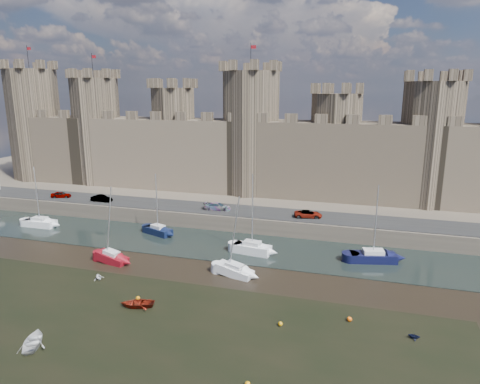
{
  "coord_description": "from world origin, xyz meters",
  "views": [
    {
      "loc": [
        23.46,
        -31.69,
        22.1
      ],
      "look_at": [
        7.6,
        22.0,
        8.73
      ],
      "focal_mm": 32.0,
      "sensor_mm": 36.0,
      "label": 1
    }
  ],
  "objects": [
    {
      "name": "dinghy_2",
      "position": [
        -3.63,
        -4.54,
        0.35
      ],
      "size": [
        3.59,
        4.04,
        0.69
      ],
      "primitive_type": "imported",
      "rotation": [
        1.57,
        0.0,
        3.59
      ],
      "color": "silver",
      "rests_on": "ground"
    },
    {
      "name": "sailboat_1",
      "position": [
        -6.89,
        25.71,
        0.77
      ],
      "size": [
        5.16,
        3.45,
        9.64
      ],
      "rotation": [
        0.0,
        0.0,
        -0.36
      ],
      "color": "#0E1632",
      "rests_on": "ground"
    },
    {
      "name": "buoy_2",
      "position": [
        15.97,
        -4.31,
        0.21
      ],
      "size": [
        0.42,
        0.42,
        0.42
      ],
      "primitive_type": "sphere",
      "color": "orange",
      "rests_on": "ground"
    },
    {
      "name": "sailboat_4",
      "position": [
        -7.58,
        13.92,
        0.76
      ],
      "size": [
        4.66,
        2.49,
        10.33
      ],
      "rotation": [
        0.0,
        0.0,
        -0.18
      ],
      "color": "maroon",
      "rests_on": "ground"
    },
    {
      "name": "water_channel",
      "position": [
        0.0,
        24.0,
        0.04
      ],
      "size": [
        160.0,
        12.0,
        0.08
      ],
      "primitive_type": "cube",
      "color": "black",
      "rests_on": "ground"
    },
    {
      "name": "ground",
      "position": [
        0.0,
        0.0,
        0.0
      ],
      "size": [
        160.0,
        160.0,
        0.0
      ],
      "primitive_type": "plane",
      "color": "black",
      "rests_on": "ground"
    },
    {
      "name": "sailboat_2",
      "position": [
        9.31,
        22.15,
        0.87
      ],
      "size": [
        5.39,
        2.67,
        11.17
      ],
      "rotation": [
        0.0,
        0.0,
        -0.13
      ],
      "color": "white",
      "rests_on": "ground"
    },
    {
      "name": "car_1",
      "position": [
        -21.52,
        32.61,
        3.13
      ],
      "size": [
        3.81,
        1.37,
        1.25
      ],
      "primitive_type": "imported",
      "rotation": [
        0.0,
        0.0,
        1.58
      ],
      "color": "gray",
      "rests_on": "quay"
    },
    {
      "name": "car_3",
      "position": [
        15.47,
        33.26,
        3.1
      ],
      "size": [
        4.67,
        2.85,
        1.21
      ],
      "primitive_type": "imported",
      "rotation": [
        0.0,
        0.0,
        1.78
      ],
      "color": "gray",
      "rests_on": "quay"
    },
    {
      "name": "road",
      "position": [
        0.0,
        34.0,
        2.55
      ],
      "size": [
        160.0,
        7.0,
        0.1
      ],
      "primitive_type": "cube",
      "color": "black",
      "rests_on": "quay"
    },
    {
      "name": "dinghy_3",
      "position": [
        -6.14,
        8.86,
        0.36
      ],
      "size": [
        1.83,
        1.8,
        0.73
      ],
      "primitive_type": "imported",
      "rotation": [
        1.57,
        0.0,
        0.88
      ],
      "color": "white",
      "rests_on": "ground"
    },
    {
      "name": "car_0",
      "position": [
        -30.5,
        33.03,
        3.1
      ],
      "size": [
        3.82,
        2.52,
        1.21
      ],
      "primitive_type": "imported",
      "rotation": [
        0.0,
        0.0,
        1.91
      ],
      "color": "gray",
      "rests_on": "quay"
    },
    {
      "name": "buoy_5",
      "position": [
        16.71,
        4.89,
        0.23
      ],
      "size": [
        0.45,
        0.45,
        0.45
      ],
      "primitive_type": "sphere",
      "color": "orange",
      "rests_on": "ground"
    },
    {
      "name": "dinghy_4",
      "position": [
        1.61,
        4.36,
        0.36
      ],
      "size": [
        4.07,
        3.38,
        0.73
      ],
      "primitive_type": "imported",
      "rotation": [
        1.57,
        0.0,
        4.99
      ],
      "color": "maroon",
      "rests_on": "ground"
    },
    {
      "name": "dinghy_7",
      "position": [
        28.84,
        6.2,
        0.28
      ],
      "size": [
        1.14,
        1.0,
        0.57
      ],
      "primitive_type": "imported",
      "rotation": [
        1.57,
        0.0,
        1.64
      ],
      "color": "black",
      "rests_on": "ground"
    },
    {
      "name": "seaweed_patch",
      "position": [
        0.0,
        -6.0,
        0.01
      ],
      "size": [
        70.0,
        34.0,
        0.01
      ],
      "primitive_type": "cube",
      "color": "black",
      "rests_on": "ground"
    },
    {
      "name": "castle",
      "position": [
        -0.64,
        48.0,
        11.67
      ],
      "size": [
        108.5,
        11.0,
        29.0
      ],
      "color": "#42382B",
      "rests_on": "quay"
    },
    {
      "name": "quay",
      "position": [
        0.0,
        60.0,
        1.25
      ],
      "size": [
        160.0,
        60.0,
        2.5
      ],
      "primitive_type": "cube",
      "color": "#4C443A",
      "rests_on": "ground"
    },
    {
      "name": "sailboat_3",
      "position": [
        25.35,
        23.86,
        0.8
      ],
      "size": [
        6.25,
        3.54,
        10.33
      ],
      "rotation": [
        0.0,
        0.0,
        0.22
      ],
      "color": "black",
      "rests_on": "ground"
    },
    {
      "name": "buoy_1",
      "position": [
        0.95,
        5.62,
        0.23
      ],
      "size": [
        0.47,
        0.47,
        0.47
      ],
      "primitive_type": "sphere",
      "color": "orange",
      "rests_on": "ground"
    },
    {
      "name": "buoy_3",
      "position": [
        23.05,
        7.64,
        0.24
      ],
      "size": [
        0.49,
        0.49,
        0.49
      ],
      "primitive_type": "sphere",
      "color": "#FF600B",
      "rests_on": "ground"
    },
    {
      "name": "sailboat_0",
      "position": [
        -27.51,
        23.78,
        0.79
      ],
      "size": [
        5.39,
        2.16,
        10.03
      ],
      "rotation": [
        0.0,
        0.0,
        0.01
      ],
      "color": "white",
      "rests_on": "ground"
    },
    {
      "name": "sailboat_5",
      "position": [
        9.06,
        14.63,
        0.73
      ],
      "size": [
        4.94,
        2.79,
        10.05
      ],
      "rotation": [
        0.0,
        0.0,
        -0.22
      ],
      "color": "white",
      "rests_on": "ground"
    },
    {
      "name": "car_2",
      "position": [
        0.3,
        33.36,
        3.14
      ],
      "size": [
        4.55,
        2.17,
        1.28
      ],
      "primitive_type": "imported",
      "rotation": [
        0.0,
        0.0,
        1.66
      ],
      "color": "gray",
      "rests_on": "quay"
    }
  ]
}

